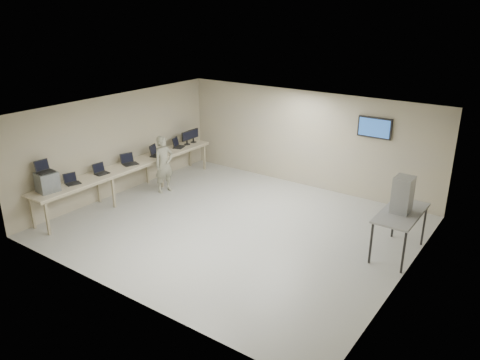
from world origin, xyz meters
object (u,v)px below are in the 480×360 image
Objects in this scene: soldier at (164,164)px; side_table at (401,215)px; equipment_box at (47,182)px; workbench at (131,167)px.

soldier is 1.00× the size of side_table.
equipment_box is 0.29× the size of soldier.
side_table is (7.25, 3.46, -0.22)m from equipment_box.
workbench is 2.52m from equipment_box.
workbench is at bearing 95.87° from equipment_box.
soldier reaches higher than side_table.
soldier reaches higher than workbench.
equipment_box is 3.29m from soldier.
workbench is at bearing 151.83° from soldier.
soldier is at bearing -177.82° from side_table.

